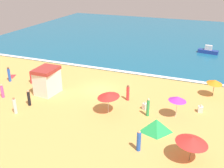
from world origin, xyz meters
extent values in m
plane|color=#E0A856|center=(0.00, 0.00, 0.00)|extent=(60.00, 60.00, 0.00)
cube|color=#196084|center=(0.00, 28.00, 0.05)|extent=(60.00, 44.00, 0.10)
cube|color=white|center=(0.00, 6.30, 0.10)|extent=(57.00, 0.70, 0.01)
cube|color=white|center=(-4.93, -2.84, 1.27)|extent=(2.20, 2.72, 2.54)
cube|color=#A5332D|center=(-4.93, -2.84, 2.73)|extent=(2.13, 2.75, 0.38)
cylinder|color=#4C3823|center=(12.05, 2.95, 0.94)|extent=(0.05, 0.05, 1.87)
cone|color=orange|center=(12.05, 2.95, 1.71)|extent=(2.33, 2.32, 0.57)
cylinder|color=#4C3823|center=(10.91, -8.64, 0.97)|extent=(0.05, 0.05, 1.94)
cone|color=red|center=(10.91, -8.64, 1.75)|extent=(2.96, 2.95, 0.65)
cylinder|color=silver|center=(9.04, -2.94, 1.05)|extent=(0.05, 0.05, 2.09)
cone|color=#B733C6|center=(9.04, -2.94, 1.93)|extent=(2.12, 2.10, 0.51)
cylinder|color=silver|center=(2.92, -4.46, 1.03)|extent=(0.05, 0.05, 2.06)
cone|color=red|center=(2.92, -4.46, 1.90)|extent=(2.94, 2.93, 0.67)
pyramid|color=green|center=(7.86, -6.01, 0.63)|extent=(2.51, 2.19, 1.27)
cylinder|color=white|center=(-5.25, -7.77, 0.73)|extent=(0.45, 0.45, 1.46)
sphere|color=#9E6B47|center=(-5.25, -7.77, 1.56)|extent=(0.23, 0.23, 0.23)
cylinder|color=green|center=(6.55, -3.63, 0.80)|extent=(0.40, 0.40, 1.61)
sphere|color=beige|center=(6.55, -3.63, 1.70)|extent=(0.22, 0.22, 0.22)
cylinder|color=red|center=(-8.34, -1.22, 0.71)|extent=(0.55, 0.55, 1.42)
sphere|color=beige|center=(-8.34, -1.22, 1.54)|extent=(0.26, 0.26, 0.26)
cylinder|color=black|center=(-5.02, -5.97, 0.73)|extent=(0.40, 0.40, 1.47)
sphere|color=#DBA884|center=(-5.02, -5.97, 1.58)|extent=(0.24, 0.24, 0.24)
cylinder|color=blue|center=(-11.22, -1.74, 0.81)|extent=(0.36, 0.36, 1.61)
sphere|color=brown|center=(-11.22, -1.74, 1.73)|extent=(0.26, 0.26, 0.26)
cylinder|color=red|center=(3.80, -1.26, 0.75)|extent=(0.42, 0.42, 1.49)
sphere|color=brown|center=(3.80, -1.26, 1.61)|extent=(0.25, 0.25, 0.25)
cube|color=white|center=(6.00, -2.55, 0.34)|extent=(0.56, 0.56, 0.67)
sphere|color=beige|center=(6.00, -2.55, 0.76)|extent=(0.20, 0.20, 0.20)
cylinder|color=blue|center=(7.19, -8.87, 0.77)|extent=(0.46, 0.46, 1.54)
sphere|color=#DBA884|center=(7.19, -8.87, 1.64)|extent=(0.22, 0.22, 0.22)
cube|color=white|center=(11.08, -1.10, 0.31)|extent=(0.48, 0.48, 0.61)
sphere|color=beige|center=(11.08, -1.10, 0.71)|extent=(0.21, 0.21, 0.21)
cylinder|color=blue|center=(-6.57, 0.20, 0.84)|extent=(0.43, 0.43, 1.68)
sphere|color=brown|center=(-6.57, 0.20, 1.78)|extent=(0.23, 0.23, 0.23)
cylinder|color=#D84CA5|center=(-8.83, -5.54, 0.66)|extent=(0.43, 0.43, 1.32)
sphere|color=#DBA884|center=(-8.83, -5.54, 1.42)|extent=(0.23, 0.23, 0.23)
cube|color=red|center=(-12.08, -0.45, 0.01)|extent=(1.10, 1.51, 0.01)
cube|color=white|center=(-7.28, 0.43, 0.01)|extent=(1.48, 1.92, 0.01)
cube|color=navy|center=(10.70, 19.16, 0.39)|extent=(3.22, 1.37, 0.57)
cube|color=silver|center=(10.70, 19.16, 1.05)|extent=(1.16, 0.71, 0.77)
camera|label=1|loc=(11.27, -24.64, 12.55)|focal=41.99mm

